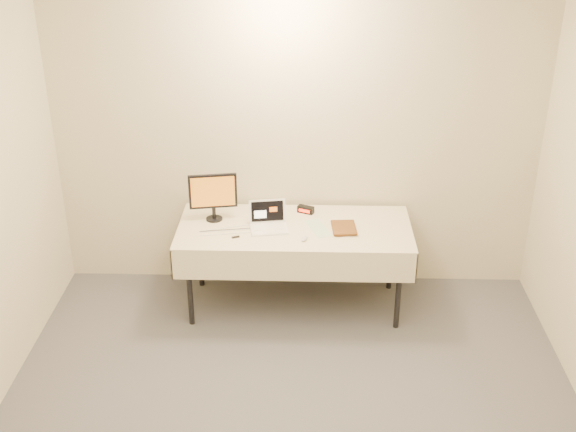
{
  "coord_description": "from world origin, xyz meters",
  "views": [
    {
      "loc": [
        0.09,
        -3.06,
        3.37
      ],
      "look_at": [
        -0.05,
        1.99,
        0.86
      ],
      "focal_mm": 45.0,
      "sensor_mm": 36.0,
      "label": 1
    }
  ],
  "objects_px": {
    "table": "(295,234)",
    "book": "(332,216)",
    "laptop": "(268,222)",
    "monitor": "(213,193)"
  },
  "relations": [
    {
      "from": "table",
      "to": "laptop",
      "type": "relative_size",
      "value": 5.72
    },
    {
      "from": "book",
      "to": "monitor",
      "type": "bearing_deg",
      "value": 166.78
    },
    {
      "from": "monitor",
      "to": "book",
      "type": "distance_m",
      "value": 0.97
    },
    {
      "from": "laptop",
      "to": "monitor",
      "type": "xyz_separation_m",
      "value": [
        -0.45,
        0.12,
        0.18
      ]
    },
    {
      "from": "monitor",
      "to": "book",
      "type": "relative_size",
      "value": 1.58
    },
    {
      "from": "laptop",
      "to": "book",
      "type": "xyz_separation_m",
      "value": [
        0.51,
        -0.03,
        0.08
      ]
    },
    {
      "from": "book",
      "to": "table",
      "type": "bearing_deg",
      "value": 167.82
    },
    {
      "from": "laptop",
      "to": "monitor",
      "type": "bearing_deg",
      "value": 155.51
    },
    {
      "from": "laptop",
      "to": "book",
      "type": "bearing_deg",
      "value": -12.5
    },
    {
      "from": "table",
      "to": "book",
      "type": "bearing_deg",
      "value": -8.2
    }
  ]
}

